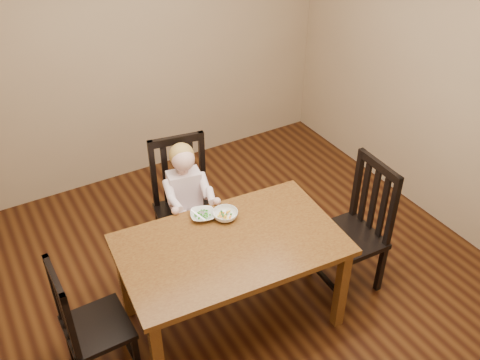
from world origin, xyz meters
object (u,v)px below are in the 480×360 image
toddler (185,194)px  bowl_veg (225,215)px  bowl_peas (203,215)px  dining_table (231,252)px  chair_child (185,205)px  chair_right (355,229)px  chair_left (89,325)px

toddler → bowl_veg: size_ratio=3.19×
toddler → bowl_peas: bearing=91.6°
dining_table → toddler: size_ratio=2.71×
bowl_veg → chair_child: bearing=96.8°
toddler → bowl_peas: toddler is taller
chair_right → bowl_peas: (-1.06, 0.45, 0.25)m
dining_table → bowl_peas: size_ratio=8.96×
chair_right → bowl_veg: size_ratio=5.98×
dining_table → toddler: bearing=88.7°
bowl_veg → dining_table: bearing=-110.7°
chair_child → chair_right: 1.36m
chair_right → toddler: 1.34m
chair_left → chair_right: 2.04m
chair_child → chair_right: (0.99, -0.93, 0.00)m
toddler → bowl_veg: bearing=108.2°
dining_table → chair_left: bearing=176.7°
dining_table → chair_child: (0.03, 0.82, -0.15)m
chair_child → bowl_veg: chair_child is taller
bowl_peas → bowl_veg: bearing=-31.5°
chair_right → bowl_peas: bearing=69.5°
chair_left → chair_child: bearing=125.5°
dining_table → chair_left: 1.03m
chair_child → bowl_veg: bearing=106.5°
bowl_veg → chair_right: bearing=-21.7°
toddler → chair_child: bearing=-90.0°
chair_child → chair_right: size_ratio=1.00×
bowl_peas → bowl_veg: 0.16m
dining_table → bowl_veg: (0.09, 0.25, 0.12)m
bowl_peas → dining_table: bearing=-82.5°
chair_left → bowl_peas: chair_left is taller
toddler → bowl_veg: (0.08, -0.51, 0.11)m
chair_child → chair_left: 1.29m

